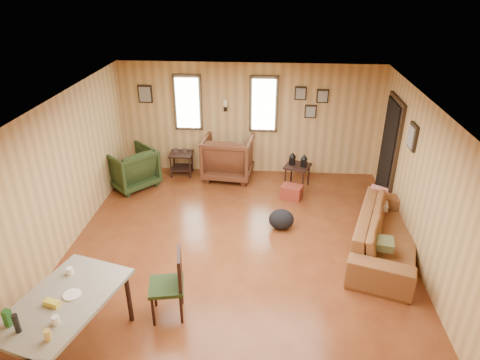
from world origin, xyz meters
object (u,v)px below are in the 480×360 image
object	(u,v)px
end_table	(181,160)
dining_table	(63,306)
sofa	(389,227)
side_table	(298,164)
recliner_green	(131,166)
recliner_brown	(229,154)

from	to	relation	value
end_table	dining_table	size ratio (longest dim) A/B	0.36
sofa	end_table	bearing A→B (deg)	73.70
side_table	dining_table	bearing A→B (deg)	-122.34
end_table	side_table	xyz separation A→B (m)	(2.50, -0.42, 0.17)
dining_table	side_table	bearing A→B (deg)	73.28
recliner_green	sofa	bearing A→B (deg)	109.03
sofa	recliner_brown	xyz separation A→B (m)	(-2.78, 2.57, 0.06)
recliner_green	end_table	xyz separation A→B (m)	(0.92, 0.63, -0.10)
recliner_brown	dining_table	size ratio (longest dim) A/B	0.61
recliner_green	side_table	size ratio (longest dim) A/B	1.19
recliner_brown	side_table	distance (m)	1.51
sofa	side_table	xyz separation A→B (m)	(-1.32, 2.17, 0.06)
recliner_brown	side_table	world-z (taller)	recliner_brown
sofa	dining_table	distance (m)	4.77
side_table	recliner_green	bearing A→B (deg)	-176.50
sofa	recliner_brown	distance (m)	3.79
recliner_green	recliner_brown	bearing A→B (deg)	148.72
sofa	recliner_green	world-z (taller)	sofa
sofa	recliner_green	size ratio (longest dim) A/B	2.59
end_table	sofa	bearing A→B (deg)	-34.20
recliner_green	dining_table	bearing A→B (deg)	49.18
sofa	recliner_green	xyz separation A→B (m)	(-4.74, 1.96, -0.01)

